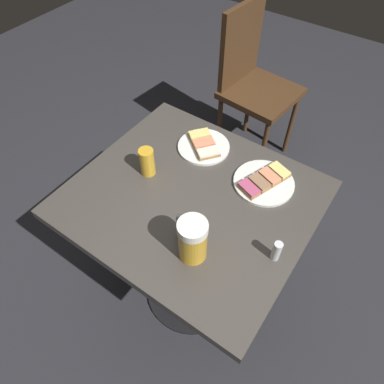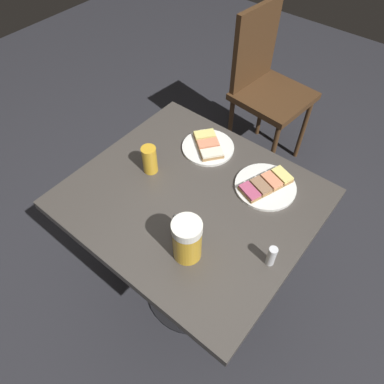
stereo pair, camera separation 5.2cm
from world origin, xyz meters
name	(u,v)px [view 1 (the left image)]	position (x,y,z in m)	size (l,w,h in m)	color
ground_plane	(192,289)	(0.00, 0.00, 0.00)	(6.00, 6.00, 0.00)	#28282D
cafe_table	(192,223)	(0.00, 0.00, 0.58)	(0.70, 0.78, 0.74)	black
plate_near	(264,182)	(-0.19, 0.17, 0.75)	(0.21, 0.21, 0.03)	white
plate_far	(204,146)	(-0.22, -0.10, 0.75)	(0.19, 0.19, 0.03)	white
beer_mug	(192,239)	(0.18, 0.12, 0.82)	(0.09, 0.13, 0.15)	gold
beer_glass_small	(147,162)	(0.00, -0.19, 0.79)	(0.05, 0.05, 0.10)	gold
salt_shaker	(277,251)	(0.05, 0.33, 0.78)	(0.03, 0.03, 0.07)	silver
cafe_chair	(253,79)	(-1.03, -0.30, 0.53)	(0.41, 0.41, 0.92)	#472D19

